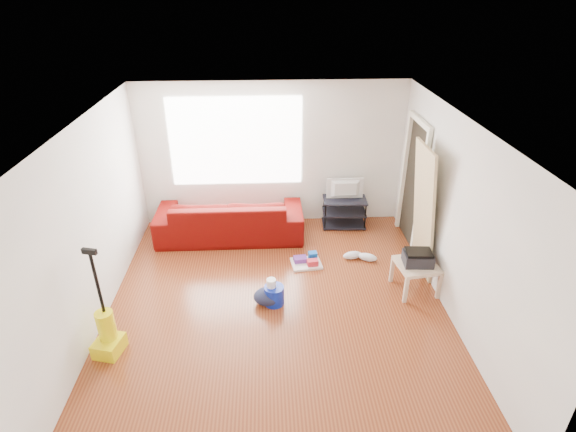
{
  "coord_description": "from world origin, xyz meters",
  "views": [
    {
      "loc": [
        -0.09,
        -4.75,
        3.93
      ],
      "look_at": [
        0.18,
        0.6,
        1.08
      ],
      "focal_mm": 28.0,
      "sensor_mm": 36.0,
      "label": 1
    }
  ],
  "objects_px": {
    "cleaning_tray": "(307,261)",
    "backpack": "(269,303)",
    "vacuum": "(107,334)",
    "sofa": "(231,236)",
    "side_table": "(416,268)",
    "tv_stand": "(344,212)",
    "bucket": "(274,303)"
  },
  "relations": [
    {
      "from": "side_table",
      "to": "cleaning_tray",
      "type": "relative_size",
      "value": 1.22
    },
    {
      "from": "tv_stand",
      "to": "cleaning_tray",
      "type": "relative_size",
      "value": 1.57
    },
    {
      "from": "cleaning_tray",
      "to": "backpack",
      "type": "height_order",
      "value": "cleaning_tray"
    },
    {
      "from": "tv_stand",
      "to": "backpack",
      "type": "xyz_separation_m",
      "value": [
        -1.36,
        -2.11,
        -0.27
      ]
    },
    {
      "from": "cleaning_tray",
      "to": "tv_stand",
      "type": "bearing_deg",
      "value": 57.68
    },
    {
      "from": "cleaning_tray",
      "to": "vacuum",
      "type": "xyz_separation_m",
      "value": [
        -2.49,
        -1.7,
        0.21
      ]
    },
    {
      "from": "sofa",
      "to": "vacuum",
      "type": "height_order",
      "value": "vacuum"
    },
    {
      "from": "sofa",
      "to": "vacuum",
      "type": "xyz_separation_m",
      "value": [
        -1.27,
        -2.63,
        0.26
      ]
    },
    {
      "from": "tv_stand",
      "to": "backpack",
      "type": "distance_m",
      "value": 2.53
    },
    {
      "from": "sofa",
      "to": "cleaning_tray",
      "type": "height_order",
      "value": "sofa"
    },
    {
      "from": "vacuum",
      "to": "bucket",
      "type": "bearing_deg",
      "value": 35.73
    },
    {
      "from": "tv_stand",
      "to": "side_table",
      "type": "distance_m",
      "value": 2.04
    },
    {
      "from": "sofa",
      "to": "cleaning_tray",
      "type": "xyz_separation_m",
      "value": [
        1.23,
        -0.93,
        0.05
      ]
    },
    {
      "from": "side_table",
      "to": "cleaning_tray",
      "type": "bearing_deg",
      "value": 154.04
    },
    {
      "from": "sofa",
      "to": "backpack",
      "type": "distance_m",
      "value": 1.94
    },
    {
      "from": "sofa",
      "to": "backpack",
      "type": "xyz_separation_m",
      "value": [
        0.62,
        -1.84,
        0.0
      ]
    },
    {
      "from": "bucket",
      "to": "vacuum",
      "type": "relative_size",
      "value": 0.2
    },
    {
      "from": "sofa",
      "to": "vacuum",
      "type": "bearing_deg",
      "value": 64.26
    },
    {
      "from": "bucket",
      "to": "cleaning_tray",
      "type": "relative_size",
      "value": 0.55
    },
    {
      "from": "sofa",
      "to": "backpack",
      "type": "relative_size",
      "value": 5.97
    },
    {
      "from": "backpack",
      "to": "cleaning_tray",
      "type": "bearing_deg",
      "value": 54.3
    },
    {
      "from": "side_table",
      "to": "vacuum",
      "type": "distance_m",
      "value": 4.07
    },
    {
      "from": "tv_stand",
      "to": "backpack",
      "type": "height_order",
      "value": "tv_stand"
    },
    {
      "from": "cleaning_tray",
      "to": "backpack",
      "type": "distance_m",
      "value": 1.09
    },
    {
      "from": "cleaning_tray",
      "to": "vacuum",
      "type": "distance_m",
      "value": 3.02
    },
    {
      "from": "side_table",
      "to": "backpack",
      "type": "relative_size",
      "value": 1.47
    },
    {
      "from": "tv_stand",
      "to": "bucket",
      "type": "distance_m",
      "value": 2.5
    },
    {
      "from": "sofa",
      "to": "cleaning_tray",
      "type": "distance_m",
      "value": 1.54
    },
    {
      "from": "tv_stand",
      "to": "vacuum",
      "type": "distance_m",
      "value": 4.36
    },
    {
      "from": "sofa",
      "to": "vacuum",
      "type": "relative_size",
      "value": 1.75
    },
    {
      "from": "sofa",
      "to": "bucket",
      "type": "distance_m",
      "value": 1.98
    },
    {
      "from": "cleaning_tray",
      "to": "vacuum",
      "type": "bearing_deg",
      "value": -145.77
    }
  ]
}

